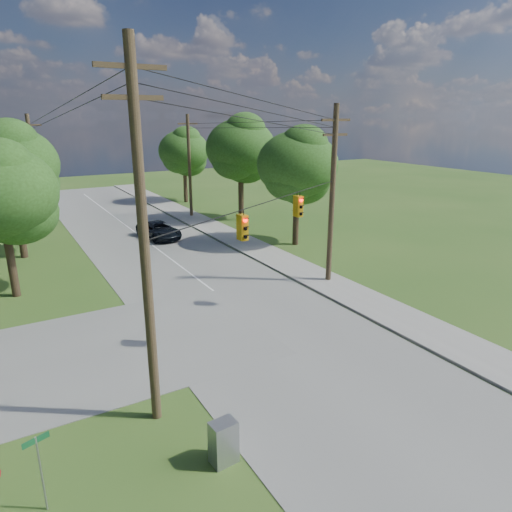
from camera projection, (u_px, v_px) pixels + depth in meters
ground at (277, 384)px, 17.43m from camera, size 140.00×140.00×0.00m
main_road at (256, 323)px, 22.52m from camera, size 10.00×100.00×0.03m
sidewalk_east at (359, 296)px, 25.72m from camera, size 2.60×100.00×0.12m
pole_sw at (144, 240)px, 13.72m from camera, size 2.00×0.32×12.00m
pole_ne at (332, 193)px, 26.71m from camera, size 2.00×0.32×10.50m
pole_north_e at (189, 165)px, 44.99m from camera, size 2.00×0.32×10.00m
pole_north_w at (35, 174)px, 38.32m from camera, size 2.00×0.32×10.00m
power_lines at (189, 128)px, 25.00m from camera, size 13.93×29.62×4.93m
traffic_signals at (273, 215)px, 20.70m from camera, size 4.91×3.27×1.05m
tree_w_near at (0, 192)px, 24.25m from camera, size 6.00×6.00×8.40m
tree_w_mid at (10, 165)px, 31.15m from camera, size 6.40×6.40×9.22m
tree_e_near at (297, 165)px, 34.58m from camera, size 6.20×6.20×8.81m
tree_e_mid at (241, 148)px, 42.89m from camera, size 6.60×6.60×9.64m
tree_e_far at (184, 151)px, 52.62m from camera, size 5.80×5.80×8.32m
car_main_north at (159, 230)px, 37.94m from camera, size 2.89×5.16×1.36m
control_cabinet at (224, 442)px, 13.32m from camera, size 0.80×0.61×1.37m
street_name_sign at (40, 463)px, 11.46m from camera, size 0.65×0.24×2.24m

